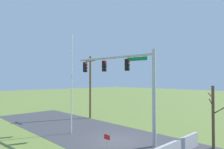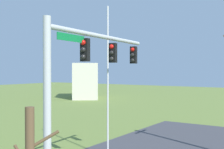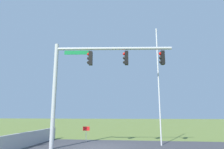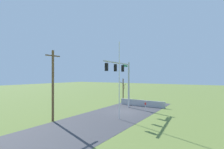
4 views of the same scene
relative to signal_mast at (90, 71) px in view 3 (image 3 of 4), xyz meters
name	(u,v)px [view 3 (image 3 of 4)]	position (x,y,z in m)	size (l,w,h in m)	color
ground_plane	(100,148)	(-0.61, -0.60, -5.12)	(160.00, 160.00, 0.00)	olive
road_surface	(161,149)	(-4.61, -0.60, -5.12)	(28.00, 8.00, 0.01)	#3D3D42
sidewalk_corner	(36,149)	(3.42, 0.25, -5.12)	(6.00, 6.00, 0.01)	#B7B5AD
retaining_fence	(33,138)	(4.45, -1.13, -4.62)	(0.20, 7.62, 1.00)	#A8A8AD
signal_mast	(90,71)	(0.00, 0.00, 0.00)	(8.21, 1.09, 7.11)	#B2B5BA
flagpole	(159,84)	(-4.82, -2.16, -0.63)	(0.10, 0.10, 8.97)	silver
open_sign	(86,131)	(0.99, -3.10, -4.21)	(0.56, 0.04, 1.22)	silver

